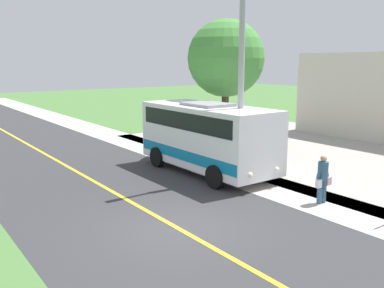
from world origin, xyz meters
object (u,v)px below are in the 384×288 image
(shuttle_bus_front, at_px, (207,135))
(pedestrian_with_bags, at_px, (323,178))
(street_light_pole, at_px, (239,72))
(tree_curbside, at_px, (226,59))

(shuttle_bus_front, relative_size, pedestrian_with_bags, 4.11)
(shuttle_bus_front, distance_m, pedestrian_with_bags, 5.54)
(pedestrian_with_bags, bearing_deg, shuttle_bus_front, -83.89)
(street_light_pole, bearing_deg, pedestrian_with_bags, 93.80)
(pedestrian_with_bags, distance_m, street_light_pole, 5.20)
(shuttle_bus_front, distance_m, street_light_pole, 3.07)
(street_light_pole, distance_m, tree_curbside, 4.53)
(shuttle_bus_front, height_order, tree_curbside, tree_curbside)
(street_light_pole, height_order, tree_curbside, street_light_pole)
(shuttle_bus_front, height_order, pedestrian_with_bags, shuttle_bus_front)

